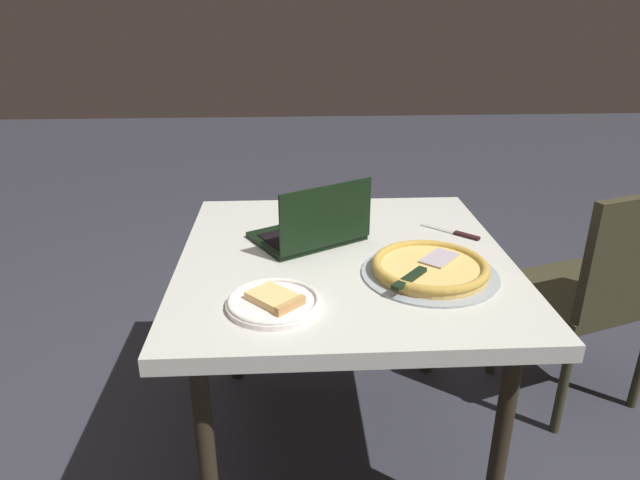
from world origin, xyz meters
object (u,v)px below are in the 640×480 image
object	(u,v)px
table_knife	(456,233)
chair_near	(596,287)
pizza_tray	(430,268)
dining_table	(344,274)
pizza_plate	(274,302)
laptop	(312,230)

from	to	relation	value
table_knife	chair_near	xyz separation A→B (m)	(-0.03, 0.53, -0.23)
chair_near	pizza_tray	bearing A→B (deg)	-65.17
dining_table	pizza_tray	bearing A→B (deg)	56.90
pizza_plate	dining_table	bearing A→B (deg)	145.80
chair_near	pizza_plate	bearing A→B (deg)	-67.11
table_knife	chair_near	world-z (taller)	chair_near
pizza_plate	chair_near	bearing A→B (deg)	112.89
dining_table	pizza_plate	world-z (taller)	pizza_plate
laptop	pizza_tray	xyz separation A→B (m)	(0.25, 0.32, -0.02)
pizza_tray	table_knife	size ratio (longest dim) A/B	2.31
dining_table	chair_near	distance (m)	0.94
laptop	pizza_plate	bearing A→B (deg)	-15.60
dining_table	chair_near	bearing A→B (deg)	100.61
pizza_plate	chair_near	world-z (taller)	chair_near
pizza_tray	dining_table	bearing A→B (deg)	-123.10
table_knife	pizza_tray	bearing A→B (deg)	-28.23
pizza_tray	chair_near	world-z (taller)	chair_near
dining_table	table_knife	xyz separation A→B (m)	(-0.14, 0.38, 0.07)
pizza_plate	chair_near	distance (m)	1.24
dining_table	pizza_tray	world-z (taller)	pizza_tray
dining_table	pizza_tray	xyz separation A→B (m)	(0.15, 0.23, 0.09)
dining_table	laptop	distance (m)	0.17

